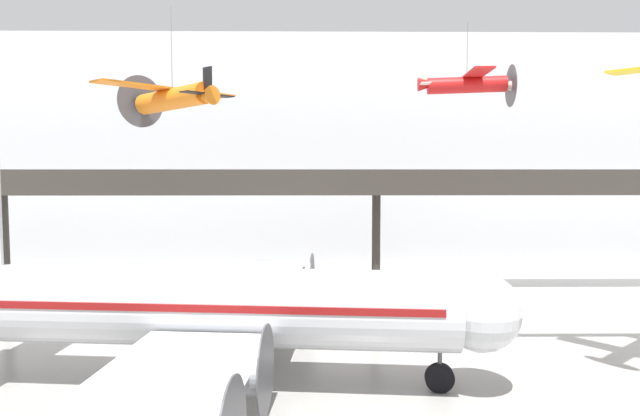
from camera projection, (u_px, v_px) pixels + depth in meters
name	position (u px, v px, depth m)	size (l,w,h in m)	color
hangar_back_wall	(368.00, 155.00, 53.92)	(140.00, 3.00, 22.27)	silver
mezzanine_walkway	(378.00, 190.00, 45.39)	(110.00, 3.20, 9.83)	#38332D
airliner_silver_main	(202.00, 308.00, 25.92)	(28.92, 32.99, 10.41)	silver
suspended_plane_orange_highwing	(172.00, 98.00, 29.98)	(6.86, 6.97, 6.09)	orange
suspended_plane_red_highwing	(467.00, 84.00, 33.07)	(5.60, 6.89, 4.84)	red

